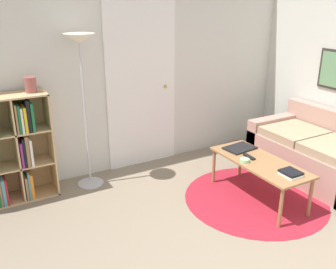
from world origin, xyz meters
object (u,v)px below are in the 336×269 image
(laptop, at_px, (240,148))
(vase_on_shelf, at_px, (31,85))
(bowl, at_px, (245,160))
(floor_lamp, at_px, (81,61))
(coffee_table, at_px, (259,165))
(couch, at_px, (320,154))

(laptop, bearing_deg, vase_on_shelf, 155.78)
(bowl, bearing_deg, floor_lamp, 139.02)
(coffee_table, height_order, bowl, bowl)
(coffee_table, height_order, laptop, laptop)
(floor_lamp, height_order, couch, floor_lamp)
(coffee_table, bearing_deg, laptop, 85.34)
(coffee_table, xyz_separation_m, vase_on_shelf, (-1.99, 1.27, 0.83))
(floor_lamp, relative_size, laptop, 4.74)
(coffee_table, bearing_deg, bowl, 161.24)
(vase_on_shelf, bearing_deg, coffee_table, -32.52)
(coffee_table, relative_size, bowl, 11.28)
(laptop, relative_size, bowl, 3.58)
(laptop, bearing_deg, floor_lamp, 150.96)
(floor_lamp, height_order, bowl, floor_lamp)
(floor_lamp, distance_m, bowl, 2.00)
(bowl, bearing_deg, coffee_table, -18.76)
(floor_lamp, distance_m, vase_on_shelf, 0.56)
(laptop, bearing_deg, bowl, -121.81)
(couch, relative_size, vase_on_shelf, 9.87)
(laptop, xyz_separation_m, bowl, (-0.19, -0.31, 0.01))
(laptop, xyz_separation_m, vase_on_shelf, (-2.02, 0.91, 0.77))
(floor_lamp, bearing_deg, bowl, -40.98)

